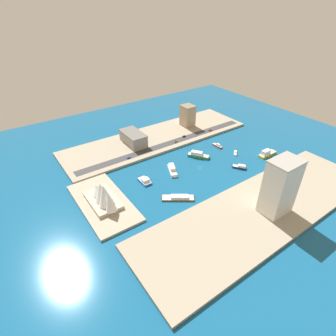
{
  "coord_description": "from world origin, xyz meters",
  "views": [
    {
      "loc": [
        -175.37,
        164.14,
        154.1
      ],
      "look_at": [
        13.95,
        31.47,
        3.31
      ],
      "focal_mm": 28.65,
      "sensor_mm": 36.0,
      "label": 1
    }
  ],
  "objects_px": {
    "opera_landmark": "(103,195)",
    "tugboat_red": "(217,146)",
    "apartment_midrise_tan": "(188,115)",
    "traffic_light_waterfront": "(149,150)",
    "pickup_red": "(210,130)",
    "ferry_white_commuter": "(172,170)",
    "patrol_launch_navy": "(240,167)",
    "catamaran_blue": "(145,181)",
    "carpark_squat_concrete": "(133,138)",
    "hotel_broad_white": "(280,187)",
    "taxi_yellow_cab": "(176,141)",
    "suv_black": "(184,136)",
    "barge_flat_brown": "(178,198)",
    "hatchback_blue": "(129,158)",
    "ferry_yellow_fast": "(267,153)",
    "ferry_green_doubledeck": "(198,155)",
    "sailboat_small_white": "(235,153)"
  },
  "relations": [
    {
      "from": "pickup_red",
      "to": "opera_landmark",
      "type": "xyz_separation_m",
      "value": [
        -55.21,
        173.81,
        7.2
      ]
    },
    {
      "from": "tugboat_red",
      "to": "traffic_light_waterfront",
      "type": "xyz_separation_m",
      "value": [
        29.71,
        76.89,
        5.51
      ]
    },
    {
      "from": "ferry_white_commuter",
      "to": "hatchback_blue",
      "type": "distance_m",
      "value": 52.32
    },
    {
      "from": "traffic_light_waterfront",
      "to": "opera_landmark",
      "type": "height_order",
      "value": "opera_landmark"
    },
    {
      "from": "pickup_red",
      "to": "traffic_light_waterfront",
      "type": "relative_size",
      "value": 0.8
    },
    {
      "from": "sailboat_small_white",
      "to": "opera_landmark",
      "type": "xyz_separation_m",
      "value": [
        2.79,
        159.74,
        9.72
      ]
    },
    {
      "from": "opera_landmark",
      "to": "hatchback_blue",
      "type": "bearing_deg",
      "value": -44.21
    },
    {
      "from": "tugboat_red",
      "to": "apartment_midrise_tan",
      "type": "xyz_separation_m",
      "value": [
        65.69,
        -6.04,
        15.05
      ]
    },
    {
      "from": "ferry_yellow_fast",
      "to": "opera_landmark",
      "type": "relative_size",
      "value": 0.62
    },
    {
      "from": "ferry_white_commuter",
      "to": "hotel_broad_white",
      "type": "relative_size",
      "value": 0.48
    },
    {
      "from": "patrol_launch_navy",
      "to": "apartment_midrise_tan",
      "type": "xyz_separation_m",
      "value": [
        113.63,
        -19.74,
        14.85
      ]
    },
    {
      "from": "taxi_yellow_cab",
      "to": "opera_landmark",
      "type": "relative_size",
      "value": 0.12
    },
    {
      "from": "tugboat_red",
      "to": "suv_black",
      "type": "bearing_deg",
      "value": 26.98
    },
    {
      "from": "carpark_squat_concrete",
      "to": "catamaran_blue",
      "type": "bearing_deg",
      "value": 158.86
    },
    {
      "from": "ferry_white_commuter",
      "to": "traffic_light_waterfront",
      "type": "distance_m",
      "value": 42.61
    },
    {
      "from": "patrol_launch_navy",
      "to": "pickup_red",
      "type": "bearing_deg",
      "value": -22.06
    },
    {
      "from": "barge_flat_brown",
      "to": "taxi_yellow_cab",
      "type": "bearing_deg",
      "value": -35.13
    },
    {
      "from": "tugboat_red",
      "to": "pickup_red",
      "type": "bearing_deg",
      "value": -29.87
    },
    {
      "from": "ferry_green_doubledeck",
      "to": "tugboat_red",
      "type": "distance_m",
      "value": 35.16
    },
    {
      "from": "ferry_white_commuter",
      "to": "ferry_yellow_fast",
      "type": "xyz_separation_m",
      "value": [
        -34.81,
        -106.94,
        0.31
      ]
    },
    {
      "from": "hotel_broad_white",
      "to": "traffic_light_waterfront",
      "type": "bearing_deg",
      "value": 13.73
    },
    {
      "from": "sailboat_small_white",
      "to": "taxi_yellow_cab",
      "type": "height_order",
      "value": "sailboat_small_white"
    },
    {
      "from": "carpark_squat_concrete",
      "to": "suv_black",
      "type": "relative_size",
      "value": 8.22
    },
    {
      "from": "hatchback_blue",
      "to": "pickup_red",
      "type": "xyz_separation_m",
      "value": [
        1.09,
        -121.17,
        0.08
      ]
    },
    {
      "from": "ferry_white_commuter",
      "to": "apartment_midrise_tan",
      "type": "bearing_deg",
      "value": -46.21
    },
    {
      "from": "barge_flat_brown",
      "to": "pickup_red",
      "type": "height_order",
      "value": "pickup_red"
    },
    {
      "from": "taxi_yellow_cab",
      "to": "suv_black",
      "type": "bearing_deg",
      "value": -73.45
    },
    {
      "from": "sailboat_small_white",
      "to": "ferry_green_doubledeck",
      "type": "bearing_deg",
      "value": 64.72
    },
    {
      "from": "patrol_launch_navy",
      "to": "tugboat_red",
      "type": "bearing_deg",
      "value": -15.95
    },
    {
      "from": "catamaran_blue",
      "to": "carpark_squat_concrete",
      "type": "distance_m",
      "value": 79.72
    },
    {
      "from": "barge_flat_brown",
      "to": "ferry_yellow_fast",
      "type": "xyz_separation_m",
      "value": [
        3.83,
        -128.09,
        1.38
      ]
    },
    {
      "from": "opera_landmark",
      "to": "tugboat_red",
      "type": "bearing_deg",
      "value": -82.1
    },
    {
      "from": "barge_flat_brown",
      "to": "hatchback_blue",
      "type": "xyz_separation_m",
      "value": [
        83.98,
        4.94,
        2.12
      ]
    },
    {
      "from": "hotel_broad_white",
      "to": "taxi_yellow_cab",
      "type": "xyz_separation_m",
      "value": [
        145.36,
        -5.88,
        -23.23
      ]
    },
    {
      "from": "apartment_midrise_tan",
      "to": "traffic_light_waterfront",
      "type": "relative_size",
      "value": 4.26
    },
    {
      "from": "carpark_squat_concrete",
      "to": "ferry_yellow_fast",
      "type": "bearing_deg",
      "value": -134.46
    },
    {
      "from": "patrol_launch_navy",
      "to": "hotel_broad_white",
      "type": "relative_size",
      "value": 0.3
    },
    {
      "from": "taxi_yellow_cab",
      "to": "barge_flat_brown",
      "type": "bearing_deg",
      "value": 144.87
    },
    {
      "from": "ferry_yellow_fast",
      "to": "barge_flat_brown",
      "type": "bearing_deg",
      "value": 91.71
    },
    {
      "from": "ferry_green_doubledeck",
      "to": "tugboat_red",
      "type": "height_order",
      "value": "ferry_green_doubledeck"
    },
    {
      "from": "apartment_midrise_tan",
      "to": "traffic_light_waterfront",
      "type": "bearing_deg",
      "value": 113.45
    },
    {
      "from": "hotel_broad_white",
      "to": "traffic_light_waterfront",
      "type": "xyz_separation_m",
      "value": [
        140.76,
        34.4,
        -19.86
      ]
    },
    {
      "from": "patrol_launch_navy",
      "to": "catamaran_blue",
      "type": "distance_m",
      "value": 101.19
    },
    {
      "from": "apartment_midrise_tan",
      "to": "pickup_red",
      "type": "bearing_deg",
      "value": -157.25
    },
    {
      "from": "hatchback_blue",
      "to": "traffic_light_waterfront",
      "type": "bearing_deg",
      "value": -96.85
    },
    {
      "from": "barge_flat_brown",
      "to": "ferry_yellow_fast",
      "type": "bearing_deg",
      "value": -88.29
    },
    {
      "from": "barge_flat_brown",
      "to": "hatchback_blue",
      "type": "bearing_deg",
      "value": 3.37
    },
    {
      "from": "hotel_broad_white",
      "to": "opera_landmark",
      "type": "height_order",
      "value": "hotel_broad_white"
    },
    {
      "from": "patrol_launch_navy",
      "to": "barge_flat_brown",
      "type": "distance_m",
      "value": 83.18
    },
    {
      "from": "tugboat_red",
      "to": "pickup_red",
      "type": "distance_m",
      "value": 39.03
    }
  ]
}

